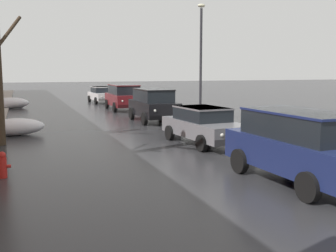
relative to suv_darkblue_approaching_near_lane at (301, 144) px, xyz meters
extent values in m
ellipsoid|color=white|center=(-6.89, 10.48, -0.62)|extent=(2.49, 1.11, 0.75)
ellipsoid|color=white|center=(-7.16, 10.54, -0.72)|extent=(0.63, 0.53, 0.53)
ellipsoid|color=white|center=(-7.29, 10.36, -0.74)|extent=(0.59, 0.49, 0.49)
ellipsoid|color=white|center=(-7.41, 23.89, -0.57)|extent=(2.80, 1.35, 0.83)
ellipsoid|color=white|center=(-6.67, 23.99, -0.62)|extent=(0.87, 0.73, 0.73)
ellipsoid|color=white|center=(-7.51, 24.00, -0.71)|extent=(0.66, 0.55, 0.55)
cylinder|color=#382B1E|center=(-6.95, 8.77, 3.27)|extent=(1.10, 1.30, 1.47)
cube|color=navy|center=(0.00, -0.01, -0.25)|extent=(2.00, 4.44, 0.80)
cube|color=black|center=(0.00, 0.03, 0.49)|extent=(1.69, 3.12, 0.68)
cube|color=navy|center=(0.00, 0.03, 0.80)|extent=(1.73, 3.18, 0.06)
cube|color=black|center=(-0.08, 2.12, -0.53)|extent=(1.81, 0.18, 0.22)
cylinder|color=black|center=(-0.89, -1.40, -0.65)|extent=(0.20, 0.69, 0.68)
cylinder|color=black|center=(0.89, 1.37, -0.65)|extent=(0.20, 0.69, 0.68)
cylinder|color=black|center=(-0.99, 1.31, -0.65)|extent=(0.20, 0.69, 0.68)
cube|color=slate|center=(0.05, 5.75, -0.39)|extent=(2.07, 4.36, 0.60)
cube|color=black|center=(0.03, 5.96, 0.17)|extent=(1.66, 2.32, 0.52)
cube|color=slate|center=(0.03, 5.96, 0.40)|extent=(1.70, 2.37, 0.06)
cube|color=#303032|center=(0.22, 3.69, -0.57)|extent=(1.69, 0.26, 0.22)
cube|color=#303032|center=(-0.12, 7.81, -0.57)|extent=(1.69, 0.26, 0.22)
cylinder|color=black|center=(1.04, 4.52, -0.69)|extent=(0.23, 0.61, 0.60)
cylinder|color=black|center=(-0.72, 4.37, -0.69)|extent=(0.23, 0.61, 0.60)
cylinder|color=black|center=(0.82, 7.14, -0.69)|extent=(0.23, 0.61, 0.60)
cylinder|color=black|center=(-0.94, 6.99, -0.69)|extent=(0.23, 0.61, 0.60)
sphere|color=silver|center=(0.78, 3.71, -0.31)|extent=(0.14, 0.14, 0.14)
sphere|color=silver|center=(-0.33, 3.62, -0.31)|extent=(0.14, 0.14, 0.14)
cube|color=black|center=(0.32, 12.95, -0.25)|extent=(1.82, 4.22, 0.80)
cube|color=black|center=(0.32, 12.99, 0.49)|extent=(1.56, 2.96, 0.68)
cube|color=black|center=(0.32, 12.99, 0.80)|extent=(1.59, 3.02, 0.06)
cube|color=black|center=(0.30, 10.90, -0.53)|extent=(1.75, 0.13, 0.22)
cube|color=black|center=(0.34, 15.01, -0.53)|extent=(1.75, 0.13, 0.22)
cylinder|color=black|center=(1.22, 11.64, -0.65)|extent=(0.19, 0.68, 0.68)
cylinder|color=black|center=(-0.60, 11.65, -0.65)|extent=(0.19, 0.68, 0.68)
cylinder|color=black|center=(1.24, 14.25, -0.65)|extent=(0.19, 0.68, 0.68)
cylinder|color=black|center=(-0.58, 14.26, -0.65)|extent=(0.19, 0.68, 0.68)
sphere|color=silver|center=(0.88, 10.86, -0.17)|extent=(0.14, 0.14, 0.14)
sphere|color=silver|center=(-0.28, 10.87, -0.17)|extent=(0.14, 0.14, 0.14)
cube|color=maroon|center=(0.40, 20.04, -0.25)|extent=(2.00, 4.70, 0.80)
cube|color=black|center=(0.40, 20.08, 0.49)|extent=(1.71, 3.30, 0.68)
cube|color=maroon|center=(0.40, 20.08, 0.80)|extent=(1.75, 3.36, 0.06)
cube|color=black|center=(0.36, 17.75, -0.53)|extent=(1.87, 0.16, 0.22)
cube|color=black|center=(0.45, 22.32, -0.53)|extent=(1.87, 0.16, 0.22)
cylinder|color=black|center=(1.35, 18.57, -0.65)|extent=(0.19, 0.68, 0.68)
cylinder|color=black|center=(-0.60, 18.61, -0.65)|extent=(0.19, 0.68, 0.68)
cylinder|color=black|center=(1.40, 21.46, -0.65)|extent=(0.19, 0.68, 0.68)
cylinder|color=black|center=(-0.54, 21.50, -0.65)|extent=(0.19, 0.68, 0.68)
sphere|color=silver|center=(0.98, 17.71, -0.17)|extent=(0.14, 0.14, 0.14)
sphere|color=silver|center=(-0.27, 17.74, -0.17)|extent=(0.14, 0.14, 0.14)
cube|color=silver|center=(0.13, 26.81, -0.39)|extent=(1.90, 4.09, 0.60)
cube|color=black|center=(0.12, 27.01, 0.17)|extent=(1.55, 2.16, 0.52)
cube|color=silver|center=(0.12, 27.01, 0.40)|extent=(1.59, 2.20, 0.06)
cube|color=slate|center=(0.25, 24.87, -0.57)|extent=(1.63, 0.22, 0.22)
cube|color=slate|center=(0.02, 28.76, -0.57)|extent=(1.63, 0.22, 0.22)
cylinder|color=black|center=(1.06, 25.63, -0.69)|extent=(0.22, 0.61, 0.60)
cylinder|color=black|center=(-0.64, 25.52, -0.69)|extent=(0.22, 0.61, 0.60)
cylinder|color=black|center=(0.91, 28.10, -0.69)|extent=(0.22, 0.61, 0.60)
cylinder|color=black|center=(-0.79, 28.00, -0.69)|extent=(0.22, 0.61, 0.60)
sphere|color=silver|center=(0.79, 24.87, -0.31)|extent=(0.14, 0.14, 0.14)
sphere|color=silver|center=(-0.28, 24.81, -0.31)|extent=(0.14, 0.14, 0.14)
cylinder|color=#B21E19|center=(-7.14, 3.04, -0.71)|extent=(0.22, 0.22, 0.55)
sphere|color=#B21E19|center=(-7.14, 3.04, -0.38)|extent=(0.21, 0.21, 0.21)
cylinder|color=#B21E19|center=(-6.98, 3.04, -0.69)|extent=(0.10, 0.09, 0.09)
cylinder|color=#28282D|center=(2.94, 12.41, 2.12)|extent=(0.14, 0.14, 6.21)
ellipsoid|color=beige|center=(2.94, 12.41, 5.36)|extent=(0.44, 0.24, 0.20)
camera|label=1|loc=(-6.61, -8.21, 1.84)|focal=42.90mm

